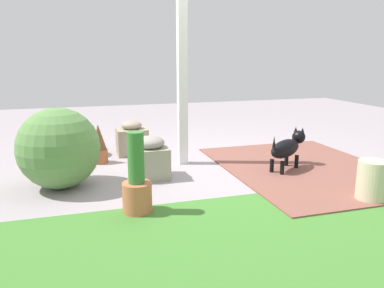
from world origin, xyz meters
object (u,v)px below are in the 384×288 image
object	(u,v)px
stone_planter_mid	(150,158)
round_shrub	(59,148)
terracotta_pot_tall	(137,184)
dog	(287,147)
ceramic_urn	(372,181)
terracotta_pot_spiky	(99,145)
porch_pillar	(182,75)
terracotta_pot_broad	(72,134)
stone_planter_nearest	(132,139)

from	to	relation	value
stone_planter_mid	round_shrub	world-z (taller)	round_shrub
terracotta_pot_tall	dog	size ratio (longest dim) A/B	1.09
terracotta_pot_tall	ceramic_urn	xyz separation A→B (m)	(-2.06, 0.36, -0.06)
stone_planter_mid	dog	bearing A→B (deg)	172.93
ceramic_urn	terracotta_pot_spiky	bearing A→B (deg)	-41.50
terracotta_pot_spiky	terracotta_pot_tall	xyz separation A→B (m)	(-0.20, 1.64, 0.02)
porch_pillar	stone_planter_mid	world-z (taller)	porch_pillar
round_shrub	dog	size ratio (longest dim) A/B	1.27
terracotta_pot_spiky	terracotta_pot_tall	distance (m)	1.65
porch_pillar	terracotta_pot_broad	distance (m)	1.67
porch_pillar	terracotta_pot_broad	size ratio (longest dim) A/B	4.42
ceramic_urn	porch_pillar	bearing A→B (deg)	-52.50
ceramic_urn	stone_planter_nearest	bearing A→B (deg)	-51.81
porch_pillar	ceramic_urn	xyz separation A→B (m)	(-1.29, 1.68, -0.87)
terracotta_pot_spiky	dog	size ratio (longest dim) A/B	0.76
stone_planter_nearest	terracotta_pot_tall	world-z (taller)	terracotta_pot_tall
stone_planter_nearest	dog	world-z (taller)	dog
round_shrub	ceramic_urn	xyz separation A→B (m)	(-2.68, 1.19, -0.21)
terracotta_pot_spiky	ceramic_urn	bearing A→B (deg)	138.50
stone_planter_nearest	dog	size ratio (longest dim) A/B	0.71
porch_pillar	terracotta_pot_spiky	size ratio (longest dim) A/B	4.43
stone_planter_nearest	terracotta_pot_tall	distance (m)	1.96
stone_planter_nearest	terracotta_pot_broad	xyz separation A→B (m)	(0.75, -0.14, 0.09)
round_shrub	terracotta_pot_tall	distance (m)	1.06
stone_planter_nearest	terracotta_pot_spiky	xyz separation A→B (m)	(0.45, 0.31, 0.02)
dog	ceramic_urn	world-z (taller)	dog
round_shrub	terracotta_pot_broad	bearing A→B (deg)	-95.36
round_shrub	ceramic_urn	bearing A→B (deg)	156.06
round_shrub	terracotta_pot_broad	size ratio (longest dim) A/B	1.67
terracotta_pot_tall	ceramic_urn	distance (m)	2.09
dog	round_shrub	bearing A→B (deg)	-3.30
dog	porch_pillar	bearing A→B (deg)	-31.09
porch_pillar	dog	distance (m)	1.46
terracotta_pot_broad	terracotta_pot_spiky	distance (m)	0.55
stone_planter_nearest	stone_planter_mid	bearing A→B (deg)	92.19
stone_planter_mid	round_shrub	bearing A→B (deg)	3.09
stone_planter_mid	dog	distance (m)	1.54
ceramic_urn	terracotta_pot_broad	bearing A→B (deg)	-43.66
terracotta_pot_spiky	dog	bearing A→B (deg)	154.84
stone_planter_nearest	ceramic_urn	size ratio (longest dim) A/B	1.21
dog	ceramic_urn	size ratio (longest dim) A/B	1.70
stone_planter_nearest	terracotta_pot_spiky	bearing A→B (deg)	34.62
stone_planter_mid	terracotta_pot_tall	xyz separation A→B (m)	(0.28, 0.88, 0.03)
stone_planter_mid	terracotta_pot_broad	world-z (taller)	terracotta_pot_broad
round_shrub	ceramic_urn	world-z (taller)	round_shrub
stone_planter_nearest	terracotta_pot_broad	size ratio (longest dim) A/B	0.94
terracotta_pot_broad	stone_planter_nearest	bearing A→B (deg)	169.27
terracotta_pot_broad	stone_planter_mid	bearing A→B (deg)	123.27
dog	stone_planter_mid	bearing A→B (deg)	-7.07
terracotta_pot_broad	terracotta_pot_spiky	world-z (taller)	terracotta_pot_broad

